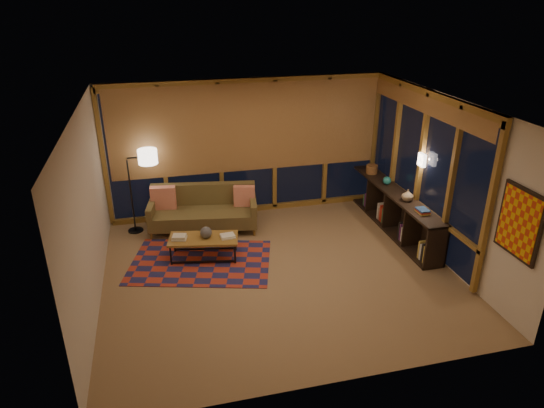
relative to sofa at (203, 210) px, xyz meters
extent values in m
cube|color=#976B46|center=(1.00, -1.81, -0.41)|extent=(5.50, 5.00, 0.01)
cube|color=white|center=(1.00, -1.81, 2.29)|extent=(5.50, 5.00, 0.01)
cube|color=beige|center=(1.00, 0.69, 0.94)|extent=(5.50, 0.01, 2.70)
cube|color=beige|center=(1.00, -4.31, 0.94)|extent=(5.50, 0.01, 2.70)
cube|color=beige|center=(-1.75, -1.81, 0.94)|extent=(0.01, 5.00, 2.70)
cube|color=beige|center=(3.75, -1.81, 0.94)|extent=(0.01, 5.00, 2.70)
cube|color=#B43723|center=(-0.20, -1.20, -0.40)|extent=(2.62, 2.09, 0.01)
sphere|color=#25252A|center=(-0.07, -1.07, 0.08)|extent=(0.20, 0.20, 0.20)
cylinder|color=#975B2E|center=(3.47, 0.18, 0.45)|extent=(0.24, 0.24, 0.17)
sphere|color=#207A78|center=(3.49, -0.46, 0.44)|extent=(0.20, 0.20, 0.16)
imported|color=tan|center=(3.49, -1.26, 0.47)|extent=(0.23, 0.23, 0.21)
camera|label=1|loc=(-0.72, -8.32, 3.80)|focal=32.00mm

